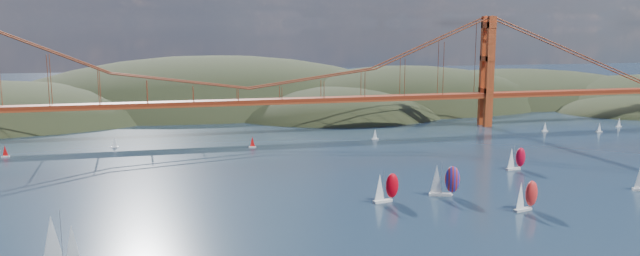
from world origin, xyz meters
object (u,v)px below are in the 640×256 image
object	(u,v)px
sloop_navy	(58,242)
racer_3	(516,158)
racer_0	(386,187)
racer_rwb	(444,180)
racer_1	(526,195)

from	to	relation	value
sloop_navy	racer_3	bearing A→B (deg)	26.49
racer_0	racer_rwb	bearing A→B (deg)	-6.47
racer_0	racer_3	world-z (taller)	racer_0
sloop_navy	racer_rwb	bearing A→B (deg)	21.87
sloop_navy	racer_rwb	distance (m)	108.62
racer_0	racer_1	size ratio (longest dim) A/B	1.01
racer_3	racer_rwb	bearing A→B (deg)	-154.99
sloop_navy	racer_3	distance (m)	154.39
racer_0	racer_1	world-z (taller)	racer_0
racer_3	racer_rwb	distance (m)	46.94
racer_3	racer_1	bearing A→B (deg)	-125.84
sloop_navy	racer_rwb	world-z (taller)	sloop_navy
racer_3	racer_rwb	world-z (taller)	racer_rwb
sloop_navy	racer_3	xyz separation A→B (m)	(142.66, 59.01, -1.52)
racer_1	racer_rwb	xyz separation A→B (m)	(-15.75, 19.20, 0.53)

